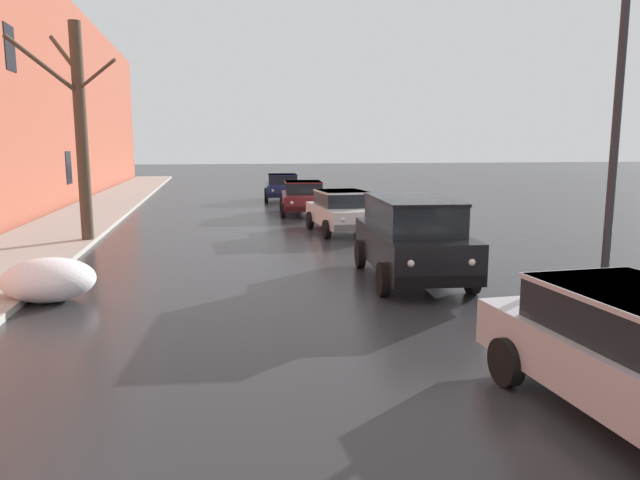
{
  "coord_description": "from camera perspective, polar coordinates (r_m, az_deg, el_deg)",
  "views": [
    {
      "loc": [
        -1.68,
        1.05,
        2.93
      ],
      "look_at": [
        0.35,
        11.75,
        1.18
      ],
      "focal_mm": 32.72,
      "sensor_mm": 36.0,
      "label": 1
    }
  ],
  "objects": [
    {
      "name": "bare_tree_mid_block",
      "position": [
        18.85,
        -22.46,
        10.06
      ],
      "size": [
        2.7,
        3.15,
        6.5
      ],
      "color": "#4C3D2D",
      "rests_on": "ground"
    },
    {
      "name": "sedan_darkblue_queued_behind_truck",
      "position": [
        32.07,
        -3.68,
        5.24
      ],
      "size": [
        2.24,
        4.06,
        1.42
      ],
      "color": "navy",
      "rests_on": "ground"
    },
    {
      "name": "sedan_white_parked_kerbside_mid",
      "position": [
        20.09,
        2.28,
        2.92
      ],
      "size": [
        2.17,
        4.05,
        1.42
      ],
      "color": "silver",
      "rests_on": "ground"
    },
    {
      "name": "suv_black_parked_kerbside_close",
      "position": [
        13.0,
        8.91,
        0.44
      ],
      "size": [
        2.29,
        4.61,
        1.82
      ],
      "color": "black",
      "rests_on": "ground"
    },
    {
      "name": "snow_bank_mid_block_left",
      "position": [
        12.26,
        -25.08,
        -3.61
      ],
      "size": [
        1.71,
        1.38,
        0.84
      ],
      "color": "white",
      "rests_on": "ground"
    },
    {
      "name": "street_lamp_post",
      "position": [
        11.23,
        27.12,
        11.71
      ],
      "size": [
        0.44,
        0.24,
        6.53
      ],
      "color": "#28282D",
      "rests_on": "ground"
    },
    {
      "name": "left_sidewalk_slab",
      "position": [
        17.91,
        -26.91,
        -1.04
      ],
      "size": [
        3.13,
        80.0,
        0.14
      ],
      "primitive_type": "cube",
      "color": "#A8A399",
      "rests_on": "ground"
    },
    {
      "name": "sedan_maroon_parked_far_down_block",
      "position": [
        25.53,
        -1.65,
        4.26
      ],
      "size": [
        2.31,
        4.11,
        1.42
      ],
      "color": "maroon",
      "rests_on": "ground"
    },
    {
      "name": "snow_bank_near_corner_right",
      "position": [
        20.39,
        7.88,
        2.04
      ],
      "size": [
        2.17,
        1.44,
        0.9
      ],
      "color": "white",
      "rests_on": "ground"
    }
  ]
}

